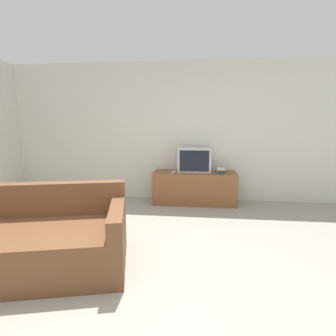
{
  "coord_description": "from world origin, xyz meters",
  "views": [
    {
      "loc": [
        0.6,
        -1.99,
        1.48
      ],
      "look_at": [
        0.13,
        2.22,
        0.74
      ],
      "focal_mm": 28.0,
      "sensor_mm": 36.0,
      "label": 1
    }
  ],
  "objects_px": {
    "tv_stand": "(195,188)",
    "book_stack": "(220,171)",
    "couch": "(22,243)",
    "remote_on_stand": "(174,172)",
    "television": "(194,160)"
  },
  "relations": [
    {
      "from": "tv_stand",
      "to": "book_stack",
      "type": "height_order",
      "value": "book_stack"
    },
    {
      "from": "tv_stand",
      "to": "couch",
      "type": "height_order",
      "value": "couch"
    },
    {
      "from": "tv_stand",
      "to": "couch",
      "type": "relative_size",
      "value": 0.68
    },
    {
      "from": "couch",
      "to": "remote_on_stand",
      "type": "height_order",
      "value": "couch"
    },
    {
      "from": "television",
      "to": "couch",
      "type": "distance_m",
      "value": 3.06
    },
    {
      "from": "tv_stand",
      "to": "television",
      "type": "xyz_separation_m",
      "value": [
        -0.01,
        0.05,
        0.52
      ]
    },
    {
      "from": "remote_on_stand",
      "to": "television",
      "type": "bearing_deg",
      "value": 25.48
    },
    {
      "from": "tv_stand",
      "to": "couch",
      "type": "distance_m",
      "value": 2.97
    },
    {
      "from": "tv_stand",
      "to": "book_stack",
      "type": "distance_m",
      "value": 0.57
    },
    {
      "from": "couch",
      "to": "remote_on_stand",
      "type": "distance_m",
      "value": 2.69
    },
    {
      "from": "couch",
      "to": "tv_stand",
      "type": "bearing_deg",
      "value": 40.88
    },
    {
      "from": "couch",
      "to": "book_stack",
      "type": "distance_m",
      "value": 3.25
    },
    {
      "from": "tv_stand",
      "to": "remote_on_stand",
      "type": "bearing_deg",
      "value": -162.38
    },
    {
      "from": "tv_stand",
      "to": "couch",
      "type": "xyz_separation_m",
      "value": [
        -1.71,
        -2.43,
        -0.02
      ]
    },
    {
      "from": "couch",
      "to": "book_stack",
      "type": "xyz_separation_m",
      "value": [
        2.16,
        2.39,
        0.35
      ]
    }
  ]
}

